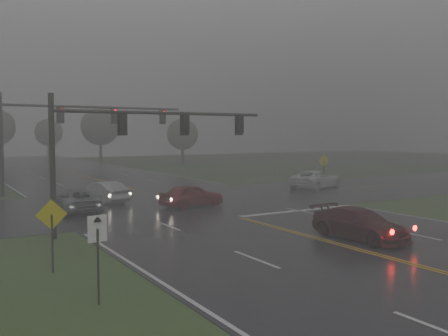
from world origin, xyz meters
TOP-DOWN VIEW (x-y plane):
  - main_road at (0.00, 20.00)m, footprint 18.00×160.00m
  - cross_street at (0.00, 22.00)m, footprint 120.00×14.00m
  - stop_bar at (4.50, 14.40)m, footprint 8.50×0.50m
  - sedan_maroon at (1.53, 6.53)m, footprint 2.24×4.90m
  - sedan_red at (-0.37, 19.33)m, footprint 4.51×2.28m
  - sedan_silver at (-4.70, 24.26)m, footprint 2.61×4.66m
  - car_grey at (-7.35, 21.21)m, footprint 2.35×4.98m
  - pickup_white at (13.90, 23.50)m, footprint 6.11×4.31m
  - signal_gantry_near at (-6.78, 13.81)m, footprint 11.25×0.29m
  - signal_gantry_far at (-5.58, 31.28)m, footprint 14.81×0.40m
  - sign_diamond_west at (-11.46, 8.14)m, footprint 1.06×0.10m
  - sign_arrow_white at (-11.06, 4.19)m, footprint 0.56×0.12m
  - sign_diamond_east at (15.42, 24.23)m, footprint 1.22×0.12m
  - tree_ne_a at (8.88, 68.98)m, footprint 6.04×6.04m
  - tree_e_near at (18.47, 58.95)m, footprint 4.77×4.77m
  - tree_n_far at (4.84, 88.06)m, footprint 5.10×5.10m

SIDE VIEW (x-z plane):
  - main_road at x=0.00m, z-range -0.01..0.01m
  - cross_street at x=0.00m, z-range -0.01..0.01m
  - stop_bar at x=4.50m, z-range 0.00..0.00m
  - sedan_maroon at x=1.53m, z-range -0.69..0.69m
  - sedan_red at x=-0.37m, z-range -0.74..0.74m
  - sedan_silver at x=-4.70m, z-range -0.73..0.73m
  - car_grey at x=-7.35m, z-range -0.69..0.69m
  - pickup_white at x=13.90m, z-range -0.77..0.77m
  - sign_diamond_west at x=-11.46m, z-range 0.44..2.98m
  - sign_arrow_white at x=-11.06m, z-range 0.50..3.02m
  - sign_diamond_east at x=15.42m, z-range 0.51..3.44m
  - signal_gantry_near at x=-6.78m, z-range 1.31..7.87m
  - tree_e_near at x=18.47m, z-range 1.10..8.10m
  - tree_n_far at x=4.84m, z-range 1.17..8.66m
  - signal_gantry_far at x=-5.58m, z-range 1.61..9.44m
  - tree_ne_a at x=8.88m, z-range 1.40..10.27m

